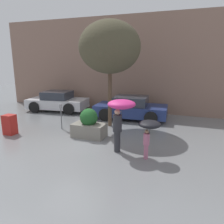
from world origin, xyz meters
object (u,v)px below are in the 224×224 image
object	(u,v)px
parked_car_near	(131,108)
planter_box	(89,125)
newspaper_box	(10,125)
street_tree	(110,47)
parking_meter	(61,111)
person_adult	(120,111)
parked_car_far	(58,102)
person_child	(149,128)

from	to	relation	value
parked_car_near	planter_box	bearing A→B (deg)	162.37
parked_car_near	newspaper_box	world-z (taller)	parked_car_near
planter_box	street_tree	bearing A→B (deg)	82.12
newspaper_box	parking_meter	bearing A→B (deg)	40.02
newspaper_box	person_adult	bearing A→B (deg)	-1.37
person_adult	parking_meter	bearing A→B (deg)	141.86
parked_car_near	parked_car_far	world-z (taller)	same
street_tree	parking_meter	bearing A→B (deg)	-146.64
street_tree	parking_meter	size ratio (longest dim) A/B	4.17
person_child	parked_car_far	bearing A→B (deg)	110.77
person_adult	parked_car_far	xyz separation A→B (m)	(-6.03, 4.99, -0.93)
person_adult	person_child	size ratio (longest dim) A/B	1.45
parked_car_far	person_adult	bearing A→B (deg)	-137.07
parking_meter	person_adult	bearing A→B (deg)	-24.41
street_tree	parked_car_near	bearing A→B (deg)	70.63
planter_box	parking_meter	world-z (taller)	planter_box
newspaper_box	person_child	bearing A→B (deg)	-2.92
parked_car_near	parking_meter	distance (m)	4.05
street_tree	newspaper_box	world-z (taller)	street_tree
planter_box	parked_car_near	world-z (taller)	parked_car_near
planter_box	person_child	xyz separation A→B (m)	(2.85, -1.26, 0.57)
person_adult	parking_meter	size ratio (longest dim) A/B	1.58
parking_meter	planter_box	bearing A→B (deg)	-17.22
street_tree	newspaper_box	distance (m)	5.82
planter_box	parked_car_near	bearing A→B (deg)	76.44
planter_box	street_tree	world-z (taller)	street_tree
person_adult	newspaper_box	size ratio (longest dim) A/B	2.16
parked_car_near	parking_meter	world-z (taller)	parked_car_near
parked_car_near	newspaper_box	xyz separation A→B (m)	(-4.39, -4.55, -0.15)
person_adult	parking_meter	distance (m)	3.94
parked_car_far	street_tree	world-z (taller)	street_tree
planter_box	parked_car_far	world-z (taller)	parked_car_far
person_adult	newspaper_box	world-z (taller)	person_adult
person_child	newspaper_box	size ratio (longest dim) A/B	1.49
person_child	street_tree	bearing A→B (deg)	96.55
person_adult	parked_car_near	world-z (taller)	person_adult
person_adult	parked_car_near	distance (m)	4.85
parked_car_near	newspaper_box	size ratio (longest dim) A/B	4.61
parked_car_near	street_tree	bearing A→B (deg)	156.56
person_adult	newspaper_box	xyz separation A→B (m)	(-5.30, 0.13, -1.09)
parking_meter	parked_car_far	bearing A→B (deg)	126.40
person_child	planter_box	bearing A→B (deg)	123.09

